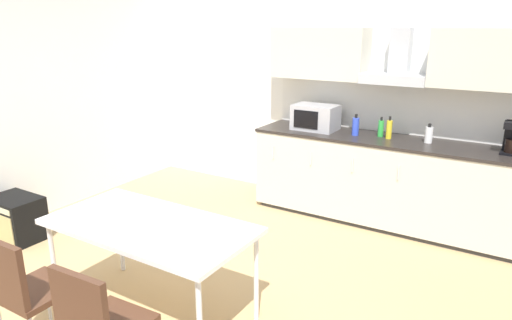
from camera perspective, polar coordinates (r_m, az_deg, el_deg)
ground_plane at (r=3.81m, az=-9.23°, el=-16.82°), size 7.32×7.81×0.02m
wall_back at (r=5.50m, az=8.52°, el=8.85°), size 5.85×0.10×2.70m
kitchen_counter at (r=5.07m, az=15.61°, el=-2.48°), size 2.82×0.68×0.93m
backsplash_tile at (r=5.18m, az=17.22°, el=6.13°), size 2.80×0.02×0.53m
upper_wall_cabinets at (r=4.97m, az=17.30°, el=12.18°), size 2.80×0.40×0.56m
microwave at (r=5.18m, az=7.45°, el=5.32°), size 0.48×0.35×0.28m
bottle_blue at (r=4.99m, az=12.34°, el=4.15°), size 0.07×0.07×0.23m
bottle_yellow at (r=4.92m, az=16.30°, el=3.72°), size 0.06×0.06×0.23m
bottle_white at (r=4.87m, az=20.79°, el=2.99°), size 0.08×0.08×0.19m
bottle_green at (r=4.99m, az=15.34°, el=3.86°), size 0.06×0.06×0.21m
dining_table at (r=3.34m, az=-13.17°, el=-8.47°), size 1.50×0.76×0.73m
chair_near_left at (r=3.25m, az=-27.11°, el=-13.76°), size 0.41×0.41×0.87m
guitar_amp at (r=5.17m, az=-27.74°, el=-6.45°), size 0.52×0.37×0.44m
pendant_lamp at (r=3.04m, az=-14.64°, el=12.08°), size 0.32×0.32×0.22m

